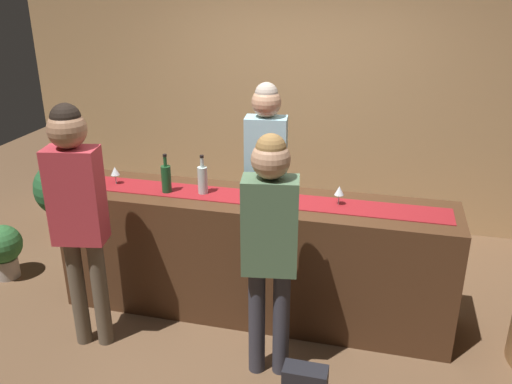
{
  "coord_description": "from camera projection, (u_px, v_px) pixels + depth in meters",
  "views": [
    {
      "loc": [
        0.9,
        -3.51,
        2.48
      ],
      "look_at": [
        0.02,
        0.0,
        1.02
      ],
      "focal_mm": 37.44,
      "sensor_mm": 36.0,
      "label": 1
    }
  ],
  "objects": [
    {
      "name": "wine_glass_near_customer",
      "position": [
        339.0,
        191.0,
        3.76
      ],
      "size": [
        0.07,
        0.07,
        0.14
      ],
      "color": "silver",
      "rests_on": "bar_counter"
    },
    {
      "name": "customer_browsing",
      "position": [
        77.0,
        203.0,
        3.5
      ],
      "size": [
        0.37,
        0.26,
        1.76
      ],
      "rotation": [
        0.0,
        0.0,
        0.19
      ],
      "color": "brown",
      "rests_on": "ground"
    },
    {
      "name": "ground_plane",
      "position": [
        254.0,
        309.0,
        4.29
      ],
      "size": [
        10.0,
        10.0,
        0.0
      ],
      "primitive_type": "plane",
      "color": "brown"
    },
    {
      "name": "potted_plant_small",
      "position": [
        3.0,
        248.0,
        4.65
      ],
      "size": [
        0.34,
        0.34,
        0.49
      ],
      "color": "#9E9389",
      "rests_on": "ground"
    },
    {
      "name": "wine_bottle_clear",
      "position": [
        203.0,
        179.0,
        3.96
      ],
      "size": [
        0.07,
        0.07,
        0.3
      ],
      "color": "#B2C6C1",
      "rests_on": "bar_counter"
    },
    {
      "name": "bartender",
      "position": [
        266.0,
        161.0,
        4.42
      ],
      "size": [
        0.36,
        0.24,
        1.72
      ],
      "rotation": [
        0.0,
        0.0,
        3.26
      ],
      "color": "#26262B",
      "rests_on": "ground"
    },
    {
      "name": "counter_runner_cloth",
      "position": [
        253.0,
        198.0,
        3.92
      ],
      "size": [
        2.81,
        0.28,
        0.01
      ],
      "primitive_type": "cube",
      "color": "maroon",
      "rests_on": "bar_counter"
    },
    {
      "name": "potted_plant_tall",
      "position": [
        65.0,
        194.0,
        5.28
      ],
      "size": [
        0.57,
        0.57,
        0.84
      ],
      "color": "brown",
      "rests_on": "ground"
    },
    {
      "name": "customer_sipping",
      "position": [
        270.0,
        235.0,
        3.25
      ],
      "size": [
        0.37,
        0.25,
        1.66
      ],
      "rotation": [
        0.0,
        0.0,
        0.16
      ],
      "color": "#33333D",
      "rests_on": "ground"
    },
    {
      "name": "bar_counter",
      "position": [
        253.0,
        256.0,
        4.11
      ],
      "size": [
        2.96,
        0.6,
        0.97
      ],
      "primitive_type": "cube",
      "color": "#472B19",
      "rests_on": "ground"
    },
    {
      "name": "handbag",
      "position": [
        305.0,
        382.0,
        3.36
      ],
      "size": [
        0.28,
        0.14,
        0.22
      ],
      "primitive_type": "cube",
      "color": "black",
      "rests_on": "ground"
    },
    {
      "name": "back_wall",
      "position": [
        299.0,
        85.0,
        5.45
      ],
      "size": [
        6.0,
        0.12,
        2.9
      ],
      "primitive_type": "cube",
      "color": "tan",
      "rests_on": "ground"
    },
    {
      "name": "wine_bottle_green",
      "position": [
        166.0,
        178.0,
        3.98
      ],
      "size": [
        0.07,
        0.07,
        0.3
      ],
      "color": "#194723",
      "rests_on": "bar_counter"
    },
    {
      "name": "wine_glass_mid_counter",
      "position": [
        115.0,
        172.0,
        4.15
      ],
      "size": [
        0.07,
        0.07,
        0.14
      ],
      "color": "silver",
      "rests_on": "bar_counter"
    }
  ]
}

